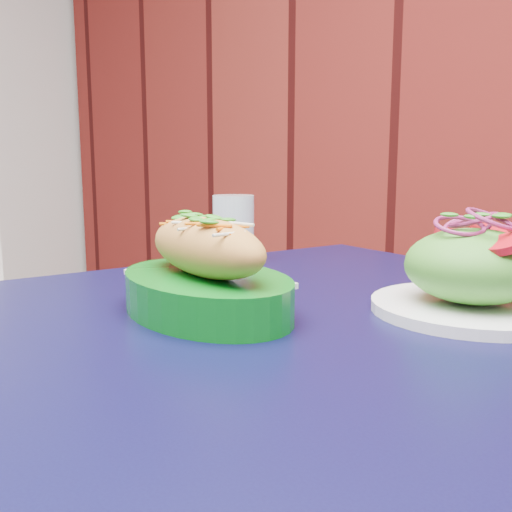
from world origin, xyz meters
The scene contains 4 objects.
cafe_table centered at (-0.30, 1.78, 0.66)m, with size 1.00×1.00×0.75m.
banh_mi_basket centered at (-0.41, 1.72, 0.79)m, with size 0.28×0.23×0.11m.
salad_plate centered at (-0.18, 1.91, 0.79)m, with size 0.22×0.22×0.11m.
water_glass centered at (-0.60, 1.99, 0.81)m, with size 0.07×0.07×0.11m, color silver.
Camera 1 is at (0.02, 1.28, 0.91)m, focal length 40.00 mm.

